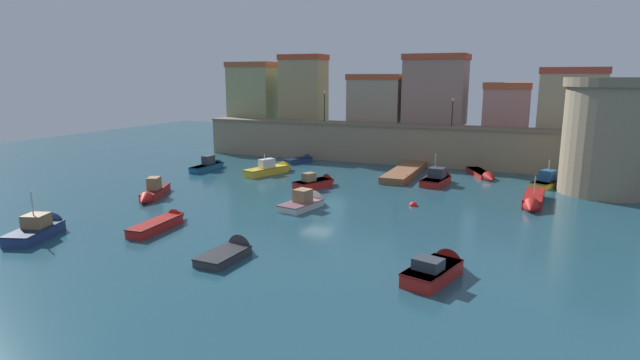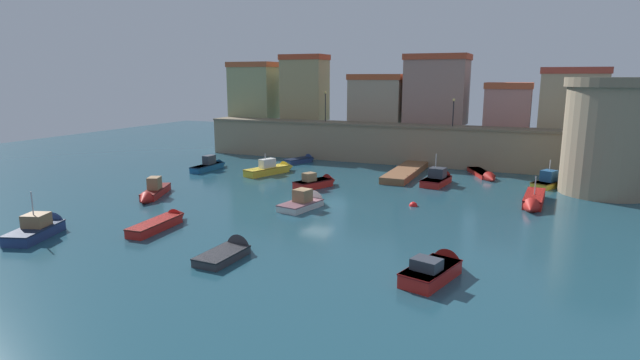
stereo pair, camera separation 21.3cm
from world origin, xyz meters
The scene contains 22 objects.
ground_plane centered at (0.00, 0.00, 0.00)m, with size 120.34×120.34×0.00m, color #1E4756.
quay_wall centered at (0.00, 21.74, 2.33)m, with size 47.90×3.67×4.63m.
old_town_backdrop centered at (-1.32, 25.61, 8.15)m, with size 46.86×5.62×8.61m.
fortress_tower centered at (21.90, 12.94, 5.11)m, with size 7.87×7.87×10.11m.
pier_dock centered at (3.80, 14.50, 0.34)m, with size 2.46×11.10×0.70m.
quay_lamp_0 centered at (-8.38, 21.74, 7.09)m, with size 0.32×0.32×3.74m.
quay_lamp_1 centered at (7.27, 21.74, 6.73)m, with size 0.32×0.32×3.12m.
moored_boat_0 centered at (12.01, -11.94, 0.46)m, with size 2.89×5.10×1.75m.
moored_boat_1 centered at (-2.34, 5.63, 0.45)m, with size 3.32×4.93×1.85m.
moored_boat_2 centered at (16.33, 5.95, 0.41)m, with size 1.73×7.05×2.56m.
moored_boat_3 centered at (-13.58, -3.96, 0.47)m, with size 3.56×6.19×1.94m.
moored_boat_4 centered at (0.47, -13.44, 0.26)m, with size 1.84×4.26×1.60m.
moored_boat_5 centered at (-9.63, 17.70, 0.30)m, with size 2.95×4.58×1.29m.
moored_boat_6 centered at (-13.11, -14.94, 0.48)m, with size 3.22×5.41×3.51m.
moored_boat_7 centered at (18.01, 15.27, 0.43)m, with size 3.95×5.76×3.04m.
moored_boat_8 centered at (-9.50, 9.95, 0.50)m, with size 3.55×6.69×2.62m.
moored_boat_9 centered at (-16.96, 9.29, 0.48)m, with size 1.31×5.86×1.86m.
moored_boat_10 centered at (-0.19, -1.49, 0.41)m, with size 2.73×5.03×2.13m.
moored_boat_11 centered at (7.77, 11.74, 0.49)m, with size 2.49×5.36×3.60m.
moored_boat_12 centered at (-7.01, -10.43, 0.34)m, with size 1.66×5.77×1.23m.
moored_boat_13 centered at (11.52, 16.51, 0.25)m, with size 3.81×6.39×1.26m.
mooring_buoy_0 centered at (7.54, 2.04, 0.00)m, with size 0.67×0.67×0.67m, color red.
Camera 1 is at (16.07, -37.11, 10.16)m, focal length 28.49 mm.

